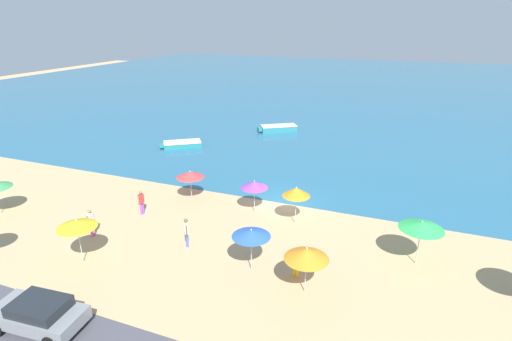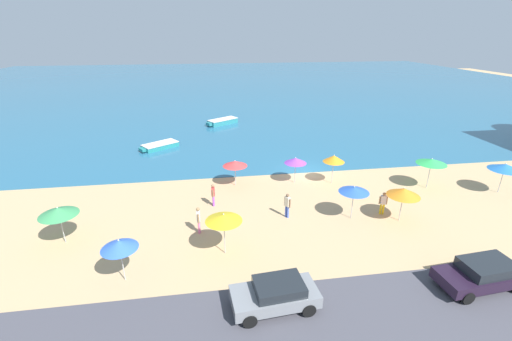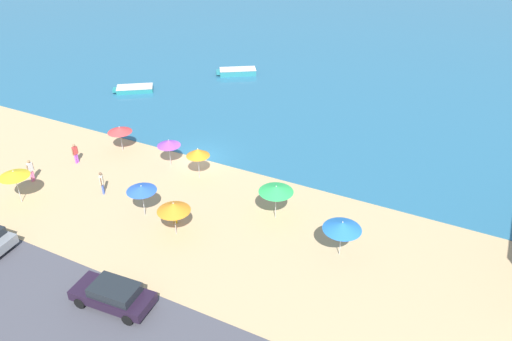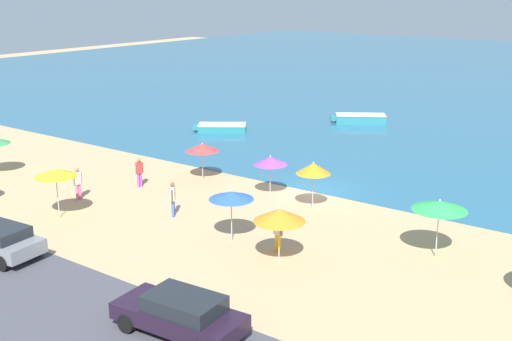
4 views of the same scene
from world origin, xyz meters
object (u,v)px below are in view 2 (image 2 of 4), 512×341
(parked_car_0, at_px, (276,294))
(beach_umbrella_5, at_px, (119,245))
(beach_umbrella_6, at_px, (296,161))
(beach_umbrella_9, at_px, (334,159))
(skiff_nearshore, at_px, (160,146))
(bather_2, at_px, (383,202))
(beach_umbrella_0, at_px, (224,218))
(bather_1, at_px, (199,219))
(skiff_offshore, at_px, (222,122))
(bather_0, at_px, (213,194))
(beach_umbrella_1, at_px, (354,190))
(beach_umbrella_4, at_px, (432,161))
(beach_umbrella_7, at_px, (58,211))
(beach_umbrella_8, at_px, (235,163))
(bather_3, at_px, (287,204))
(beach_umbrella_3, at_px, (404,192))
(beach_umbrella_2, at_px, (505,167))
(parked_car_4, at_px, (483,273))

(parked_car_0, bearing_deg, beach_umbrella_5, 157.52)
(beach_umbrella_6, height_order, parked_car_0, beach_umbrella_6)
(beach_umbrella_9, height_order, skiff_nearshore, beach_umbrella_9)
(bather_2, relative_size, parked_car_0, 0.41)
(beach_umbrella_0, height_order, bather_2, beach_umbrella_0)
(bather_1, bearing_deg, beach_umbrella_6, 39.96)
(parked_car_0, height_order, skiff_offshore, parked_car_0)
(beach_umbrella_9, xyz_separation_m, bather_0, (-9.95, -2.53, -1.24))
(bather_0, bearing_deg, beach_umbrella_1, -19.28)
(beach_umbrella_4, height_order, beach_umbrella_6, beach_umbrella_4)
(beach_umbrella_1, relative_size, beach_umbrella_7, 1.00)
(beach_umbrella_8, relative_size, beach_umbrella_9, 0.88)
(beach_umbrella_5, relative_size, bather_0, 1.44)
(bather_3, bearing_deg, bather_2, -4.64)
(beach_umbrella_1, distance_m, skiff_offshore, 27.43)
(beach_umbrella_8, xyz_separation_m, bather_1, (-2.93, -6.78, -0.94))
(beach_umbrella_6, bearing_deg, bather_3, -109.65)
(beach_umbrella_3, bearing_deg, bather_0, 162.03)
(skiff_offshore, bearing_deg, beach_umbrella_0, -92.99)
(beach_umbrella_1, relative_size, bather_2, 1.44)
(skiff_offshore, bearing_deg, beach_umbrella_8, -90.18)
(beach_umbrella_1, xyz_separation_m, skiff_offshore, (-7.24, 26.40, -1.74))
(bather_0, height_order, bather_3, bather_3)
(beach_umbrella_4, xyz_separation_m, bather_2, (-5.72, -3.50, -1.36))
(beach_umbrella_5, height_order, beach_umbrella_9, beach_umbrella_9)
(bather_0, xyz_separation_m, skiff_nearshore, (-5.33, 13.92, -0.62))
(beach_umbrella_0, height_order, bather_1, beach_umbrella_0)
(beach_umbrella_7, bearing_deg, beach_umbrella_0, -14.75)
(beach_umbrella_3, relative_size, beach_umbrella_7, 1.02)
(beach_umbrella_9, xyz_separation_m, parked_car_0, (-7.46, -12.99, -1.39))
(bather_0, distance_m, bather_2, 11.93)
(beach_umbrella_9, bearing_deg, bather_1, -151.13)
(beach_umbrella_6, height_order, bather_0, beach_umbrella_6)
(beach_umbrella_1, bearing_deg, beach_umbrella_2, 9.05)
(beach_umbrella_6, distance_m, beach_umbrella_8, 4.99)
(beach_umbrella_0, bearing_deg, parked_car_4, -20.63)
(beach_umbrella_7, xyz_separation_m, parked_car_0, (11.53, -7.05, -1.32))
(beach_umbrella_4, height_order, bather_3, beach_umbrella_4)
(beach_umbrella_9, bearing_deg, beach_umbrella_7, -162.65)
(beach_umbrella_8, bearing_deg, parked_car_4, -51.61)
(beach_umbrella_4, height_order, bather_0, beach_umbrella_4)
(bather_1, bearing_deg, beach_umbrella_4, 12.42)
(beach_umbrella_0, relative_size, parked_car_0, 0.63)
(beach_umbrella_0, distance_m, beach_umbrella_3, 12.00)
(beach_umbrella_8, bearing_deg, beach_umbrella_6, -1.79)
(bather_2, bearing_deg, bather_0, 165.50)
(beach_umbrella_1, bearing_deg, beach_umbrella_0, -162.99)
(beach_umbrella_7, xyz_separation_m, bather_2, (20.59, 0.41, -1.18))
(beach_umbrella_2, bearing_deg, beach_umbrella_5, -166.88)
(beach_umbrella_5, bearing_deg, beach_umbrella_8, 58.04)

